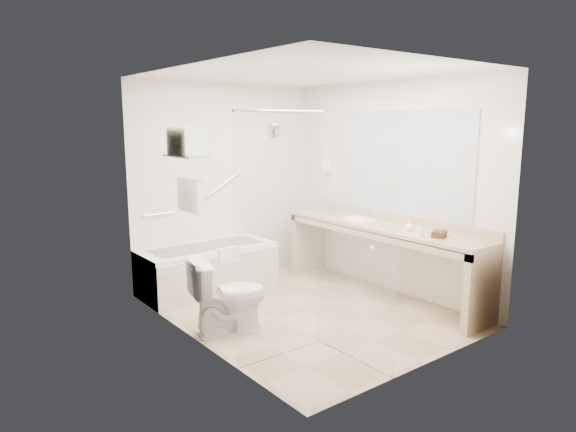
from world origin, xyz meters
TOP-DOWN VIEW (x-y plane):
  - floor at (0.00, 0.00)m, footprint 3.20×3.20m
  - ceiling at (0.00, 0.00)m, footprint 2.60×3.20m
  - wall_back at (0.00, 1.60)m, footprint 2.60×0.10m
  - wall_front at (0.00, -1.60)m, footprint 2.60×0.10m
  - wall_left at (-1.30, 0.00)m, footprint 0.10×3.20m
  - wall_right at (1.30, 0.00)m, footprint 0.10×3.20m
  - bathtub at (-0.50, 1.24)m, footprint 1.60×0.73m
  - grab_bar_short at (-0.95, 1.56)m, footprint 0.40×0.03m
  - grab_bar_long at (-0.05, 1.56)m, footprint 0.53×0.03m
  - shower_enclosure at (-0.63, -0.93)m, footprint 0.96×0.91m
  - towel_shelf at (-1.17, 0.35)m, footprint 0.24×0.55m
  - vanity_counter at (1.02, -0.15)m, footprint 0.55×2.70m
  - sink at (1.05, 0.25)m, footprint 0.40×0.52m
  - faucet at (1.20, 0.25)m, footprint 0.03×0.03m
  - mirror at (1.29, -0.15)m, footprint 0.02×2.00m
  - hairdryer_unit at (1.25, 1.05)m, footprint 0.08×0.10m
  - toilet at (-0.95, 0.01)m, footprint 0.82×0.58m
  - amenity_basket at (1.00, -0.96)m, footprint 0.22×0.19m
  - soap_bottle_a at (0.85, -0.82)m, footprint 0.10×0.13m
  - soap_bottle_b at (1.00, -0.56)m, footprint 0.09×0.11m
  - water_bottle_left at (1.06, 0.39)m, footprint 0.06×0.06m
  - water_bottle_mid at (1.08, 0.86)m, footprint 0.06×0.06m
  - water_bottle_right at (0.93, 0.80)m, footprint 0.06×0.06m
  - drinking_glass_near at (0.95, 0.40)m, footprint 0.09×0.09m
  - drinking_glass_far at (1.01, 0.10)m, footprint 0.08×0.08m

SIDE VIEW (x-z plane):
  - floor at x=0.00m, z-range 0.00..0.00m
  - bathtub at x=-0.50m, z-range -0.02..0.57m
  - toilet at x=-0.95m, z-range 0.00..0.73m
  - vanity_counter at x=1.02m, z-range 0.17..1.12m
  - sink at x=1.05m, z-range 0.75..0.89m
  - soap_bottle_a at x=0.85m, z-range 0.85..0.90m
  - amenity_basket at x=1.00m, z-range 0.85..0.91m
  - soap_bottle_b at x=1.00m, z-range 0.85..0.94m
  - drinking_glass_far at x=1.01m, z-range 0.85..0.94m
  - drinking_glass_near at x=0.95m, z-range 0.85..0.94m
  - faucet at x=1.20m, z-range 0.86..1.00m
  - water_bottle_mid at x=1.08m, z-range 0.84..1.03m
  - water_bottle_left at x=1.06m, z-range 0.84..1.04m
  - water_bottle_right at x=0.93m, z-range 0.84..1.05m
  - grab_bar_short at x=-0.95m, z-range 0.93..0.96m
  - shower_enclosure at x=-0.63m, z-range 0.01..2.12m
  - wall_back at x=0.00m, z-range 0.00..2.50m
  - wall_front at x=0.00m, z-range 0.00..2.50m
  - wall_left at x=-1.30m, z-range 0.00..2.50m
  - wall_right at x=1.30m, z-range 0.00..2.50m
  - grab_bar_long at x=-0.05m, z-range 1.09..1.41m
  - hairdryer_unit at x=1.25m, z-range 1.36..1.54m
  - mirror at x=1.29m, z-range 0.95..2.15m
  - towel_shelf at x=-1.17m, z-range 1.35..2.16m
  - ceiling at x=0.00m, z-range 2.45..2.55m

